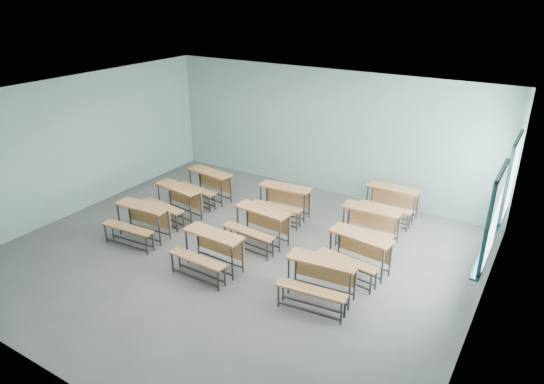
{
  "coord_description": "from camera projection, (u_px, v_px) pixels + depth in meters",
  "views": [
    {
      "loc": [
        5.1,
        -6.87,
        5.08
      ],
      "look_at": [
        0.12,
        1.2,
        1.0
      ],
      "focal_mm": 32.0,
      "sensor_mm": 36.0,
      "label": 1
    }
  ],
  "objects": [
    {
      "name": "room",
      "position": [
        238.0,
        183.0,
        9.19
      ],
      "size": [
        9.04,
        8.04,
        3.24
      ],
      "color": "slate",
      "rests_on": "ground"
    },
    {
      "name": "desk_unit_r0c0",
      "position": [
        140.0,
        218.0,
        10.29
      ],
      "size": [
        1.27,
        0.9,
        0.76
      ],
      "rotation": [
        0.0,
        0.0,
        0.07
      ],
      "color": "#BF7D45",
      "rests_on": "ground"
    },
    {
      "name": "desk_unit_r0c1",
      "position": [
        210.0,
        247.0,
        9.15
      ],
      "size": [
        1.23,
        0.85,
        0.76
      ],
      "rotation": [
        0.0,
        0.0,
        -0.03
      ],
      "color": "#BF7D45",
      "rests_on": "ground"
    },
    {
      "name": "desk_unit_r0c2",
      "position": [
        320.0,
        275.0,
        8.26
      ],
      "size": [
        1.29,
        0.94,
        0.76
      ],
      "rotation": [
        0.0,
        0.0,
        0.11
      ],
      "color": "#BF7D45",
      "rests_on": "ground"
    },
    {
      "name": "desk_unit_r1c0",
      "position": [
        176.0,
        198.0,
        11.24
      ],
      "size": [
        1.31,
        0.97,
        0.76
      ],
      "rotation": [
        0.0,
        0.0,
        -0.14
      ],
      "color": "#BF7D45",
      "rests_on": "ground"
    },
    {
      "name": "desk_unit_r1c1",
      "position": [
        259.0,
        222.0,
        10.12
      ],
      "size": [
        1.28,
        0.91,
        0.76
      ],
      "rotation": [
        0.0,
        0.0,
        -0.08
      ],
      "color": "#BF7D45",
      "rests_on": "ground"
    },
    {
      "name": "desk_unit_r1c2",
      "position": [
        357.0,
        249.0,
        9.07
      ],
      "size": [
        1.3,
        0.96,
        0.76
      ],
      "rotation": [
        0.0,
        0.0,
        -0.12
      ],
      "color": "#BF7D45",
      "rests_on": "ground"
    },
    {
      "name": "desk_unit_r2c0",
      "position": [
        207.0,
        182.0,
        12.16
      ],
      "size": [
        1.31,
        0.96,
        0.76
      ],
      "rotation": [
        0.0,
        0.0,
        -0.13
      ],
      "color": "#BF7D45",
      "rests_on": "ground"
    },
    {
      "name": "desk_unit_r2c1",
      "position": [
        283.0,
        198.0,
        11.25
      ],
      "size": [
        1.29,
        0.93,
        0.76
      ],
      "rotation": [
        0.0,
        0.0,
        0.1
      ],
      "color": "#BF7D45",
      "rests_on": "ground"
    },
    {
      "name": "desk_unit_r2c2",
      "position": [
        370.0,
        221.0,
        10.15
      ],
      "size": [
        1.26,
        0.89,
        0.76
      ],
      "rotation": [
        0.0,
        0.0,
        0.06
      ],
      "color": "#BF7D45",
      "rests_on": "ground"
    },
    {
      "name": "desk_unit_r3c2",
      "position": [
        391.0,
        199.0,
        11.2
      ],
      "size": [
        1.21,
        0.82,
        0.76
      ],
      "rotation": [
        0.0,
        0.0,
        0.0
      ],
      "color": "#BF7D45",
      "rests_on": "ground"
    }
  ]
}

